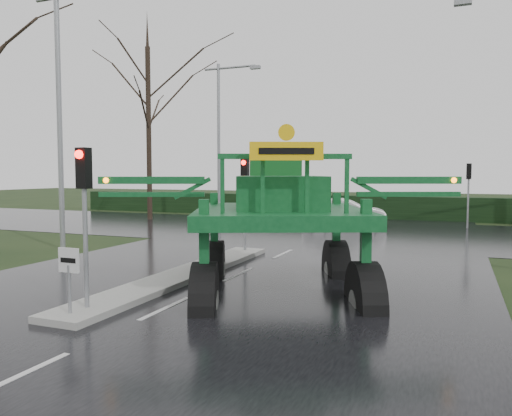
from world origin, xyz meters
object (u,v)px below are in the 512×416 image
at_px(traffic_signal_far, 469,181).
at_px(street_light_left_near, 65,95).
at_px(street_light_left_far, 223,127).
at_px(keep_left_sign, 69,270).
at_px(traffic_signal_near, 84,193).
at_px(traffic_signal_mid, 245,184).
at_px(crop_sprayer, 205,200).
at_px(white_sedan, 344,226).

height_order(traffic_signal_far, street_light_left_near, street_light_left_near).
bearing_deg(street_light_left_far, keep_left_sign, -72.22).
bearing_deg(keep_left_sign, traffic_signal_near, 90.00).
bearing_deg(traffic_signal_far, traffic_signal_near, 69.64).
xyz_separation_m(traffic_signal_mid, crop_sprayer, (1.90, -6.75, -0.19)).
bearing_deg(street_light_left_near, traffic_signal_far, 43.63).
bearing_deg(white_sedan, traffic_signal_near, 167.04).
bearing_deg(traffic_signal_near, traffic_signal_mid, 90.00).
distance_m(street_light_left_near, crop_sprayer, 10.86).
distance_m(keep_left_sign, traffic_signal_near, 1.61).
xyz_separation_m(traffic_signal_mid, white_sedan, (1.33, 11.24, -2.59)).
relative_size(keep_left_sign, street_light_left_near, 0.14).
bearing_deg(white_sedan, traffic_signal_mid, 164.14).
relative_size(crop_sprayer, white_sedan, 1.81).
height_order(crop_sprayer, white_sedan, crop_sprayer).
bearing_deg(crop_sprayer, keep_left_sign, -153.52).
relative_size(traffic_signal_near, traffic_signal_far, 1.00).
height_order(traffic_signal_mid, crop_sprayer, crop_sprayer).
distance_m(traffic_signal_near, traffic_signal_far, 22.42).
xyz_separation_m(traffic_signal_near, street_light_left_far, (-6.89, 21.01, 3.40)).
distance_m(traffic_signal_far, street_light_left_far, 15.08).
bearing_deg(crop_sprayer, traffic_signal_mid, 82.59).
bearing_deg(traffic_signal_far, street_light_left_near, 43.63).
bearing_deg(traffic_signal_mid, white_sedan, 83.24).
height_order(traffic_signal_mid, street_light_left_near, street_light_left_near).
height_order(street_light_left_near, white_sedan, street_light_left_near).
xyz_separation_m(keep_left_sign, traffic_signal_near, (0.00, 0.49, 1.53)).
distance_m(traffic_signal_far, crop_sprayer, 20.15).
height_order(street_light_left_near, crop_sprayer, street_light_left_near).
relative_size(keep_left_sign, white_sedan, 0.29).
height_order(traffic_signal_far, crop_sprayer, crop_sprayer).
bearing_deg(traffic_signal_mid, crop_sprayer, -74.24).
bearing_deg(keep_left_sign, crop_sprayer, 49.65).
relative_size(traffic_signal_mid, white_sedan, 0.76).
bearing_deg(street_light_left_far, white_sedan, -8.74).
height_order(keep_left_sign, street_light_left_near, street_light_left_near).
xyz_separation_m(traffic_signal_near, traffic_signal_far, (7.80, 21.02, 0.00)).
bearing_deg(white_sedan, street_light_left_far, 72.17).
distance_m(traffic_signal_mid, traffic_signal_far, 14.75).
bearing_deg(white_sedan, keep_left_sign, 167.14).
bearing_deg(keep_left_sign, street_light_left_near, 132.59).
bearing_deg(traffic_signal_far, street_light_left_far, 0.03).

